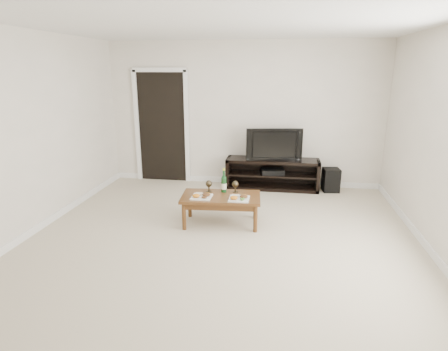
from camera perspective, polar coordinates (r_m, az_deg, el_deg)
floor at (r=4.65m, az=-0.83°, el=-11.04°), size 5.50×5.50×0.00m
back_wall at (r=6.94m, az=3.00°, el=9.24°), size 5.00×0.04×2.60m
ceiling at (r=4.17m, az=-0.99°, el=22.97°), size 5.00×5.50×0.04m
doorway at (r=7.26m, az=-9.41°, el=7.17°), size 0.90×0.02×2.05m
media_console at (r=6.83m, az=7.37°, el=0.25°), size 1.66×0.45×0.55m
television at (r=6.70m, az=7.54°, el=4.85°), size 0.99×0.30×0.57m
av_receiver at (r=6.81m, az=7.40°, el=0.63°), size 0.45×0.37×0.08m
subwoofer at (r=6.91m, az=15.97°, el=-0.65°), size 0.31×0.31×0.41m
coffee_table at (r=5.25m, az=-0.47°, el=-5.25°), size 1.12×0.67×0.42m
plate_left at (r=5.10m, az=-3.43°, el=-3.01°), size 0.27×0.27×0.07m
plate_right at (r=5.02m, az=2.32°, el=-3.31°), size 0.27×0.27×0.07m
wine_bottle at (r=5.28m, az=-0.03°, el=-0.72°), size 0.07×0.07×0.35m
goblet_left at (r=5.32m, az=-2.33°, el=-1.62°), size 0.09×0.09×0.17m
goblet_right at (r=5.30m, az=1.74°, el=-1.69°), size 0.09×0.09×0.17m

